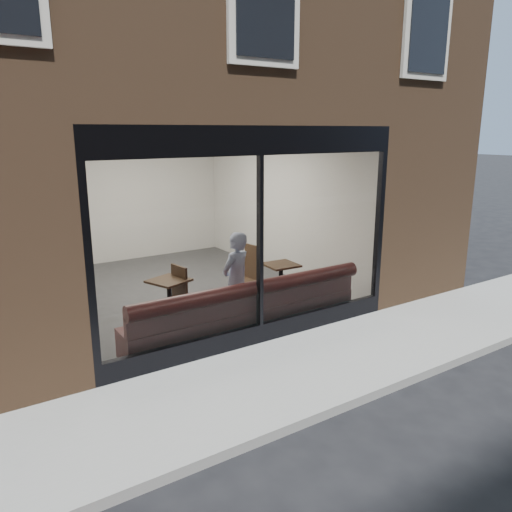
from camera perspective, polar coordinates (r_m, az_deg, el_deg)
ground at (r=6.30m, az=11.30°, el=-15.99°), size 120.00×120.00×0.00m
sidewalk_near at (r=6.94m, az=5.39°, el=-12.68°), size 40.00×2.00×0.01m
kerb_near at (r=6.24m, az=11.66°, el=-15.69°), size 40.00×0.10×0.12m
host_building_pier_right at (r=14.16m, az=-0.34°, el=7.94°), size 2.50×12.00×3.20m
host_building_backfill at (r=15.39m, az=-18.60°, el=7.71°), size 5.00×6.00×3.20m
cafe_floor at (r=10.12m, az=-8.91°, el=-3.93°), size 6.00×6.00×0.00m
cafe_ceiling at (r=9.63m, az=-9.65°, el=14.30°), size 6.00×6.00×0.00m
cafe_wall_back at (r=12.52m, az=-14.95°, el=6.65°), size 5.00×0.00×5.00m
cafe_wall_left at (r=9.05m, az=-23.79°, el=3.19°), size 0.00×6.00×6.00m
cafe_wall_right at (r=10.99m, az=2.70°, el=6.13°), size 0.00×6.00×6.00m
storefront_kick at (r=7.65m, az=0.44°, el=-8.80°), size 5.00×0.10×0.30m
storefront_header at (r=7.04m, az=0.49°, el=13.07°), size 5.00×0.10×0.40m
storefront_mullion at (r=7.22m, az=0.46°, el=1.49°), size 0.06×0.10×2.50m
storefront_glass at (r=7.19m, az=0.60°, el=1.44°), size 4.80×0.00×4.80m
banquette at (r=7.93m, az=-1.18°, el=-7.36°), size 4.00×0.55×0.45m
person at (r=7.95m, az=-2.30°, el=-2.91°), size 0.68×0.56×1.60m
cafe_table_left at (r=8.31m, az=-9.94°, el=-2.80°), size 0.74×0.74×0.04m
cafe_table_right at (r=9.15m, az=2.88°, el=-1.02°), size 0.59×0.59×0.04m
cafe_chair_left at (r=8.50m, az=-9.69°, el=-5.96°), size 0.48×0.48×0.04m
cafe_chair_right at (r=9.85m, az=-1.23°, el=-2.92°), size 0.49×0.49×0.04m
wall_poster at (r=8.42m, az=-22.56°, el=1.23°), size 0.02×0.67×0.90m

